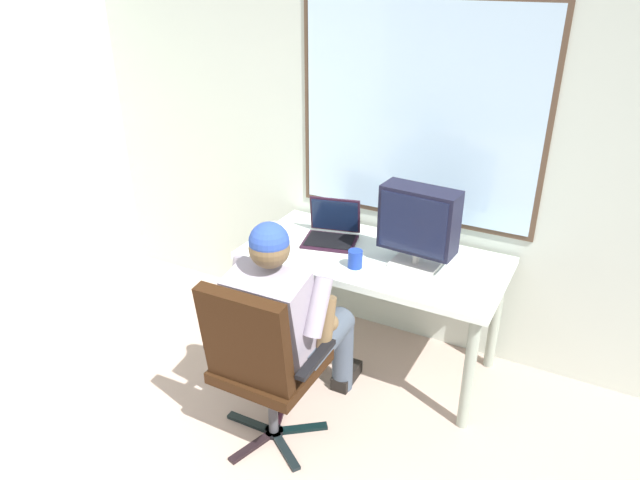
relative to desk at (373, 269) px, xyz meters
name	(u,v)px	position (x,y,z in m)	size (l,w,h in m)	color
wall_rear	(402,144)	(-0.03, 0.42, 0.63)	(4.58, 0.08, 2.52)	beige
desk	(373,269)	(0.00, 0.00, 0.00)	(1.48, 0.72, 0.73)	gray
office_chair	(259,358)	(-0.18, -0.92, -0.09)	(0.57, 0.55, 0.97)	black
person_seated	(288,317)	(-0.19, -0.65, -0.02)	(0.54, 0.82, 1.20)	#404B59
crt_monitor	(419,221)	(0.25, -0.01, 0.35)	(0.42, 0.22, 0.45)	beige
laptop	(332,229)	(-0.31, 0.08, 0.15)	(0.37, 0.34, 0.24)	black
wine_glass	(273,231)	(-0.56, -0.19, 0.19)	(0.08, 0.08, 0.15)	silver
coffee_mug	(356,259)	(-0.03, -0.18, 0.14)	(0.08, 0.08, 0.10)	navy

